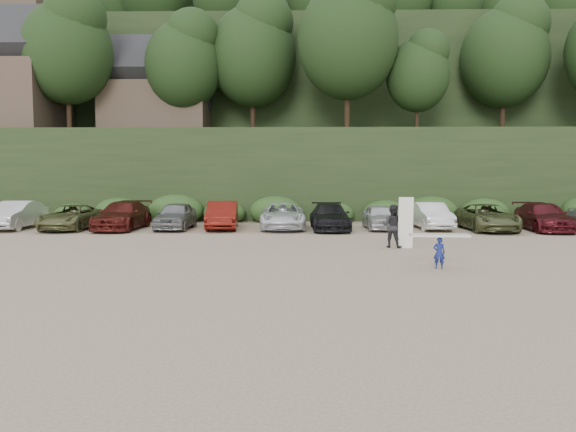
{
  "coord_description": "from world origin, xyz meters",
  "views": [
    {
      "loc": [
        -0.79,
        -20.79,
        3.19
      ],
      "look_at": [
        -1.29,
        3.0,
        1.3
      ],
      "focal_mm": 35.0,
      "sensor_mm": 36.0,
      "label": 1
    }
  ],
  "objects": [
    {
      "name": "parked_cars",
      "position": [
        -1.05,
        9.94,
        0.74
      ],
      "size": [
        39.55,
        5.86,
        1.56
      ],
      "color": "#B1B0B5",
      "rests_on": "ground"
    },
    {
      "name": "hillside_backdrop",
      "position": [
        -0.26,
        35.93,
        11.22
      ],
      "size": [
        90.0,
        41.5,
        28.0
      ],
      "color": "black",
      "rests_on": "ground"
    },
    {
      "name": "child_surfer",
      "position": [
        3.8,
        -2.43,
        0.78
      ],
      "size": [
        1.94,
        0.65,
        1.15
      ],
      "color": "navy",
      "rests_on": "ground"
    },
    {
      "name": "adult_surfer",
      "position": [
        3.15,
        2.68,
        0.92
      ],
      "size": [
        1.36,
        1.0,
        2.14
      ],
      "color": "black",
      "rests_on": "ground"
    },
    {
      "name": "ground",
      "position": [
        0.0,
        0.0,
        0.0
      ],
      "size": [
        120.0,
        120.0,
        0.0
      ],
      "primitive_type": "plane",
      "color": "tan",
      "rests_on": "ground"
    }
  ]
}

